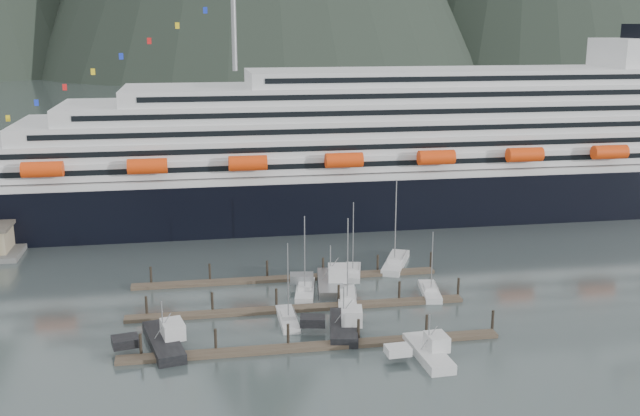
% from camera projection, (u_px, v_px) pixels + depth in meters
% --- Properties ---
extents(ground, '(1600.00, 1600.00, 0.00)m').
position_uv_depth(ground, '(337.00, 316.00, 103.64)').
color(ground, '#485555').
rests_on(ground, ground).
extents(cruise_ship, '(210.00, 30.40, 50.30)m').
position_uv_depth(cruise_ship, '(427.00, 156.00, 158.24)').
color(cruise_ship, black).
rests_on(cruise_ship, ground).
extents(dock_near, '(48.18, 2.28, 3.20)m').
position_uv_depth(dock_near, '(314.00, 346.00, 93.24)').
color(dock_near, '#413629').
rests_on(dock_near, ground).
extents(dock_mid, '(48.18, 2.28, 3.20)m').
position_uv_depth(dock_mid, '(299.00, 308.00, 105.68)').
color(dock_mid, '#413629').
rests_on(dock_mid, ground).
extents(dock_far, '(48.18, 2.28, 3.20)m').
position_uv_depth(dock_far, '(287.00, 278.00, 118.12)').
color(dock_far, '#413629').
rests_on(dock_far, ground).
extents(sailboat_b, '(2.32, 8.72, 11.75)m').
position_uv_depth(sailboat_b, '(288.00, 319.00, 101.37)').
color(sailboat_b, silver).
rests_on(sailboat_b, ground).
extents(sailboat_c, '(4.42, 9.94, 12.72)m').
position_uv_depth(sailboat_c, '(305.00, 291.00, 112.04)').
color(sailboat_c, silver).
rests_on(sailboat_c, ground).
extents(sailboat_d, '(4.40, 11.23, 13.45)m').
position_uv_depth(sailboat_d, '(347.00, 301.00, 108.16)').
color(sailboat_d, silver).
rests_on(sailboat_d, ground).
extents(sailboat_f, '(4.28, 8.63, 12.67)m').
position_uv_depth(sailboat_f, '(353.00, 273.00, 120.26)').
color(sailboat_f, silver).
rests_on(sailboat_f, ground).
extents(sailboat_g, '(7.66, 12.17, 15.43)m').
position_uv_depth(sailboat_g, '(396.00, 263.00, 124.93)').
color(sailboat_g, silver).
rests_on(sailboat_g, ground).
extents(sailboat_h, '(3.71, 8.64, 10.35)m').
position_uv_depth(sailboat_h, '(430.00, 292.00, 111.69)').
color(sailboat_h, silver).
rests_on(sailboat_h, ground).
extents(trawler_a, '(9.30, 12.62, 6.68)m').
position_uv_depth(trawler_a, '(162.00, 341.00, 93.45)').
color(trawler_a, black).
rests_on(trawler_a, ground).
extents(trawler_b, '(8.48, 11.10, 6.91)m').
position_uv_depth(trawler_b, '(343.00, 326.00, 97.97)').
color(trawler_b, black).
rests_on(trawler_b, ground).
extents(trawler_d, '(7.73, 10.44, 6.07)m').
position_uv_depth(trawler_d, '(427.00, 352.00, 90.43)').
color(trawler_d, silver).
rests_on(trawler_d, ground).
extents(trawler_e, '(9.10, 11.92, 7.49)m').
position_uv_depth(trawler_e, '(329.00, 282.00, 114.22)').
color(trawler_e, '#999C9F').
rests_on(trawler_e, ground).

